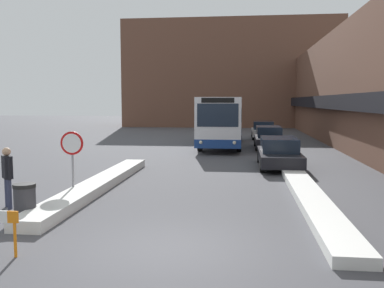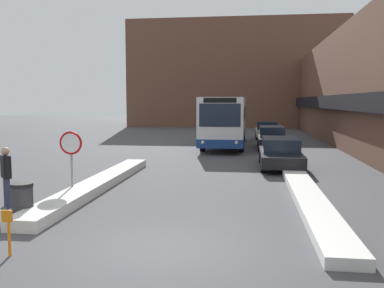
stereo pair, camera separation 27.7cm
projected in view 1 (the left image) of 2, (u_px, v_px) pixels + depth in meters
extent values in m
plane|color=#47474C|center=(169.00, 251.00, 8.87)|extent=(160.00, 160.00, 0.00)
cube|color=brown|center=(361.00, 89.00, 31.03)|extent=(5.00, 60.00, 7.94)
cube|color=black|center=(322.00, 102.00, 31.44)|extent=(0.50, 60.00, 0.90)
cube|color=brown|center=(231.00, 75.00, 53.43)|extent=(26.00, 8.00, 12.82)
cube|color=silver|center=(99.00, 184.00, 15.24)|extent=(0.90, 10.69, 0.32)
cube|color=silver|center=(312.00, 200.00, 12.91)|extent=(0.90, 10.30, 0.26)
cube|color=silver|center=(222.00, 119.00, 29.65)|extent=(2.65, 11.22, 2.91)
cube|color=navy|center=(222.00, 136.00, 29.77)|extent=(2.67, 11.24, 0.51)
cube|color=#192333|center=(222.00, 113.00, 29.61)|extent=(2.67, 10.32, 0.80)
cube|color=#192333|center=(218.00, 115.00, 24.05)|extent=(2.33, 0.03, 1.31)
cube|color=black|center=(218.00, 100.00, 23.97)|extent=(1.85, 0.03, 0.28)
sphere|color=#F2EAC6|center=(201.00, 142.00, 24.31)|extent=(0.20, 0.20, 0.20)
sphere|color=#F2EAC6|center=(234.00, 143.00, 24.09)|extent=(0.20, 0.20, 0.20)
cylinder|color=black|center=(200.00, 143.00, 26.49)|extent=(0.28, 1.00, 1.00)
cylinder|color=black|center=(239.00, 144.00, 26.21)|extent=(0.28, 1.00, 1.00)
cylinder|color=black|center=(209.00, 135.00, 33.36)|extent=(0.28, 1.00, 1.00)
cylinder|color=black|center=(240.00, 135.00, 33.08)|extent=(0.28, 1.00, 1.00)
cube|color=black|center=(279.00, 157.00, 20.06)|extent=(1.86, 4.83, 0.51)
cube|color=#192333|center=(279.00, 144.00, 20.12)|extent=(1.63, 2.66, 0.63)
cylinder|color=black|center=(302.00, 166.00, 18.50)|extent=(0.20, 0.64, 0.64)
cylinder|color=black|center=(262.00, 165.00, 18.70)|extent=(0.20, 0.64, 0.64)
cylinder|color=black|center=(293.00, 157.00, 21.46)|extent=(0.20, 0.64, 0.64)
cylinder|color=black|center=(259.00, 156.00, 21.66)|extent=(0.20, 0.64, 0.64)
cube|color=black|center=(269.00, 141.00, 27.99)|extent=(1.76, 4.82, 0.55)
cube|color=#192333|center=(269.00, 131.00, 28.05)|extent=(1.55, 2.65, 0.66)
cylinder|color=black|center=(283.00, 146.00, 26.44)|extent=(0.20, 0.65, 0.65)
cylinder|color=black|center=(257.00, 146.00, 26.63)|extent=(0.20, 0.65, 0.65)
cylinder|color=black|center=(279.00, 142.00, 29.39)|extent=(0.20, 0.65, 0.65)
cylinder|color=black|center=(256.00, 142.00, 29.58)|extent=(0.20, 0.65, 0.65)
cube|color=silver|center=(263.00, 132.00, 35.76)|extent=(1.84, 4.25, 0.53)
cube|color=#192333|center=(263.00, 125.00, 35.80)|extent=(1.61, 2.34, 0.65)
cylinder|color=black|center=(274.00, 136.00, 34.38)|extent=(0.20, 0.65, 0.65)
cylinder|color=black|center=(253.00, 136.00, 34.57)|extent=(0.20, 0.65, 0.65)
cylinder|color=black|center=(272.00, 134.00, 36.98)|extent=(0.20, 0.65, 0.65)
cylinder|color=black|center=(253.00, 133.00, 37.18)|extent=(0.20, 0.65, 0.65)
cylinder|color=gray|center=(73.00, 164.00, 13.88)|extent=(0.07, 0.07, 2.13)
cylinder|color=red|center=(72.00, 143.00, 13.80)|extent=(0.76, 0.03, 0.76)
cylinder|color=white|center=(72.00, 143.00, 13.78)|extent=(0.62, 0.02, 0.62)
cylinder|color=#333851|center=(7.00, 192.00, 12.56)|extent=(0.13, 0.13, 0.88)
cylinder|color=#333851|center=(9.00, 194.00, 12.30)|extent=(0.13, 0.13, 0.88)
cube|color=black|center=(7.00, 167.00, 12.35)|extent=(0.48, 0.50, 0.66)
sphere|color=tan|center=(6.00, 152.00, 12.31)|extent=(0.24, 0.24, 0.24)
cylinder|color=black|center=(5.00, 167.00, 12.55)|extent=(0.10, 0.10, 0.62)
cylinder|color=black|center=(9.00, 169.00, 12.16)|extent=(0.10, 0.10, 0.62)
cylinder|color=#38383D|center=(25.00, 203.00, 11.24)|extent=(0.56, 0.56, 0.85)
cylinder|color=black|center=(24.00, 186.00, 11.19)|extent=(0.59, 0.59, 0.10)
cylinder|color=orange|center=(15.00, 240.00, 8.49)|extent=(0.06, 0.06, 0.70)
cube|color=white|center=(2.00, 217.00, 8.47)|extent=(0.22, 0.04, 0.24)
cube|color=orange|center=(13.00, 217.00, 8.45)|extent=(0.22, 0.04, 0.24)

